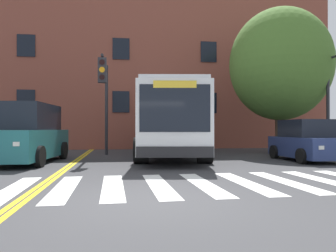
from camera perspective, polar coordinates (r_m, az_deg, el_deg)
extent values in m
plane|color=#38383A|center=(6.31, -3.41, -12.82)|extent=(120.00, 120.00, 0.00)
cube|color=white|center=(8.14, -25.29, -9.94)|extent=(0.57, 3.51, 0.01)
cube|color=white|center=(7.92, -17.58, -10.22)|extent=(0.57, 3.51, 0.01)
cube|color=white|center=(7.85, -9.58, -10.33)|extent=(0.57, 3.51, 0.01)
cube|color=white|center=(7.92, -1.58, -10.25)|extent=(0.57, 3.51, 0.01)
cube|color=white|center=(8.14, 6.12, -9.98)|extent=(0.57, 3.51, 0.01)
cube|color=white|center=(8.50, 13.29, -9.57)|extent=(0.57, 3.51, 0.01)
cube|color=white|center=(8.97, 19.77, -9.07)|extent=(0.57, 3.51, 0.01)
cube|color=white|center=(9.54, 25.52, -8.53)|extent=(0.57, 3.51, 0.01)
cube|color=gold|center=(21.89, -13.29, -3.98)|extent=(0.12, 36.00, 0.01)
cube|color=gold|center=(21.88, -12.87, -3.98)|extent=(0.12, 36.00, 0.01)
cube|color=white|center=(15.93, 0.55, 0.82)|extent=(3.92, 10.76, 2.60)
cube|color=black|center=(16.02, 5.19, 1.75)|extent=(1.29, 9.60, 0.94)
cube|color=black|center=(15.96, -4.11, 1.76)|extent=(1.29, 9.60, 0.94)
cube|color=black|center=(10.68, 1.21, 3.13)|extent=(2.30, 0.33, 1.56)
cube|color=yellow|center=(10.76, 1.21, 7.29)|extent=(1.41, 0.21, 0.24)
cube|color=#232326|center=(10.66, 1.21, -4.56)|extent=(2.51, 0.43, 0.36)
cube|color=silver|center=(16.02, 0.55, 5.77)|extent=(3.72, 10.33, 0.16)
cylinder|color=black|center=(12.79, 6.43, -4.24)|extent=(0.69, 1.08, 1.02)
cylinder|color=black|center=(12.72, -4.67, -4.26)|extent=(0.69, 1.08, 1.02)
cylinder|color=black|center=(18.38, 4.22, -3.09)|extent=(0.69, 1.08, 1.02)
cylinder|color=black|center=(18.33, -3.48, -3.10)|extent=(0.69, 1.08, 1.02)
cube|color=#236B70|center=(14.04, -23.27, -2.86)|extent=(2.37, 5.22, 1.09)
cube|color=black|center=(14.08, -23.18, 1.45)|extent=(2.01, 3.29, 1.03)
cube|color=white|center=(11.44, -24.92, -2.86)|extent=(0.20, 0.06, 0.14)
cylinder|color=black|center=(12.26, -21.43, -4.97)|extent=(0.29, 0.78, 0.76)
cylinder|color=black|center=(15.27, -17.74, -4.08)|extent=(0.29, 0.78, 0.76)
cylinder|color=black|center=(15.88, -24.69, -3.92)|extent=(0.29, 0.78, 0.76)
cube|color=navy|center=(14.91, 22.88, -3.39)|extent=(1.67, 3.65, 0.83)
cube|color=black|center=(14.92, 22.80, -0.39)|extent=(1.49, 2.01, 0.73)
cube|color=white|center=(13.08, 25.16, -3.44)|extent=(0.20, 0.04, 0.14)
cylinder|color=black|center=(13.53, 22.26, -4.88)|extent=(0.22, 0.60, 0.60)
cylinder|color=black|center=(16.32, 23.40, -4.11)|extent=(0.22, 0.60, 0.60)
cylinder|color=black|center=(15.51, 18.04, -4.32)|extent=(0.22, 0.60, 0.60)
cylinder|color=#28282D|center=(18.12, 26.09, 3.65)|extent=(0.16, 0.16, 5.27)
cylinder|color=#28282D|center=(17.29, -10.67, 2.76)|extent=(0.16, 0.16, 4.64)
cylinder|color=#28282D|center=(15.55, -10.99, 10.49)|extent=(0.12, 3.99, 0.11)
cube|color=#28282D|center=(13.63, -11.38, 9.49)|extent=(0.34, 0.28, 1.00)
cylinder|color=black|center=(13.54, -11.42, 10.85)|extent=(0.22, 0.03, 0.22)
cylinder|color=orange|center=(13.49, -11.42, 9.60)|extent=(0.22, 0.03, 0.22)
cylinder|color=black|center=(13.44, -11.42, 8.34)|extent=(0.22, 0.03, 0.22)
cylinder|color=#4C3D2D|center=(18.90, 18.98, -1.08)|extent=(0.54, 0.54, 2.27)
ellipsoid|color=#4C752D|center=(19.23, 18.95, 10.16)|extent=(7.05, 6.80, 6.14)
cube|color=brown|center=(25.90, -8.20, 10.36)|extent=(29.57, 7.63, 12.42)
cube|color=black|center=(22.46, -23.51, 4.06)|extent=(1.10, 0.06, 1.40)
cube|color=black|center=(21.67, -8.20, 4.19)|extent=(1.10, 0.06, 1.40)
cube|color=black|center=(22.47, 7.10, 4.02)|extent=(1.10, 0.06, 1.40)
cube|color=black|center=(24.70, 20.48, 3.64)|extent=(1.10, 0.06, 1.40)
cube|color=black|center=(22.99, -23.48, 12.74)|extent=(1.10, 0.06, 1.40)
cube|color=black|center=(22.22, -8.18, 13.16)|extent=(1.10, 0.06, 1.40)
cube|color=black|center=(23.01, 7.10, 12.69)|extent=(1.10, 0.06, 1.40)
cube|color=black|center=(25.19, 20.46, 11.56)|extent=(1.10, 0.06, 1.40)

